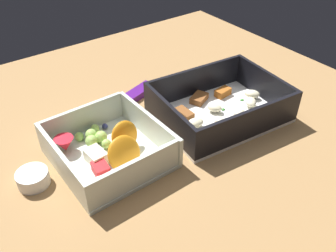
# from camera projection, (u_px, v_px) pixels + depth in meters

# --- Properties ---
(table_surface) EXTENTS (0.80, 0.80, 0.02)m
(table_surface) POSITION_uv_depth(u_px,v_px,m) (172.00, 135.00, 0.60)
(table_surface) COLOR #9E7547
(table_surface) RESTS_ON ground
(pasta_container) EXTENTS (0.22, 0.18, 0.06)m
(pasta_container) POSITION_uv_depth(u_px,v_px,m) (220.00, 109.00, 0.61)
(pasta_container) COLOR white
(pasta_container) RESTS_ON table_surface
(fruit_bowl) EXTENTS (0.15, 0.16, 0.06)m
(fruit_bowl) POSITION_uv_depth(u_px,v_px,m) (107.00, 149.00, 0.53)
(fruit_bowl) COLOR silver
(fruit_bowl) RESTS_ON table_surface
(candy_bar) EXTENTS (0.07, 0.04, 0.01)m
(candy_bar) POSITION_uv_depth(u_px,v_px,m) (139.00, 92.00, 0.68)
(candy_bar) COLOR #51197A
(candy_bar) RESTS_ON table_surface
(paper_cup_liner) EXTENTS (0.04, 0.04, 0.02)m
(paper_cup_liner) POSITION_uv_depth(u_px,v_px,m) (33.00, 178.00, 0.49)
(paper_cup_liner) COLOR white
(paper_cup_liner) RESTS_ON table_surface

